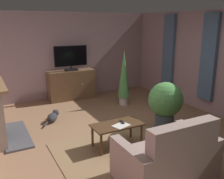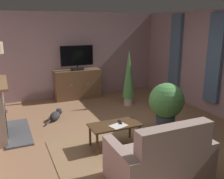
{
  "view_description": "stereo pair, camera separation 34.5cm",
  "coord_description": "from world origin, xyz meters",
  "views": [
    {
      "loc": [
        -2.43,
        -4.0,
        2.24
      ],
      "look_at": [
        -0.14,
        0.31,
        0.94
      ],
      "focal_mm": 39.9,
      "sensor_mm": 36.0,
      "label": 1
    },
    {
      "loc": [
        -2.12,
        -4.16,
        2.24
      ],
      "look_at": [
        -0.14,
        0.31,
        0.94
      ],
      "focal_mm": 39.9,
      "sensor_mm": 36.0,
      "label": 2
    }
  ],
  "objects": [
    {
      "name": "potted_plant_leafy_by_curtain",
      "position": [
        1.02,
        1.8,
        0.83
      ],
      "size": [
        0.34,
        0.34,
        1.56
      ],
      "color": "beige",
      "rests_on": "ground_plane"
    },
    {
      "name": "tv_remote",
      "position": [
        -0.24,
        -0.27,
        0.46
      ],
      "size": [
        0.09,
        0.18,
        0.02
      ],
      "primitive_type": "cube",
      "rotation": [
        0.0,
        0.0,
        4.46
      ],
      "color": "black",
      "rests_on": "coffee_table"
    },
    {
      "name": "curtain_panel_far",
      "position": [
        2.57,
        1.82,
        1.41
      ],
      "size": [
        0.1,
        0.44,
        2.16
      ],
      "primitive_type": "cube",
      "color": "slate"
    },
    {
      "name": "rug_central",
      "position": [
        -0.4,
        -0.47,
        0.01
      ],
      "size": [
        2.25,
        1.71,
        0.01
      ],
      "primitive_type": "cube",
      "color": "#8E704C",
      "rests_on": "ground_plane"
    },
    {
      "name": "coffee_table",
      "position": [
        -0.35,
        -0.29,
        0.39
      ],
      "size": [
        0.94,
        0.48,
        0.45
      ],
      "color": "#4C331E",
      "rests_on": "ground_plane"
    },
    {
      "name": "folded_newspaper",
      "position": [
        -0.32,
        -0.38,
        0.45
      ],
      "size": [
        0.35,
        0.3,
        0.01
      ],
      "primitive_type": "cube",
      "rotation": [
        0.0,
        0.0,
        0.3
      ],
      "color": "silver",
      "rests_on": "coffee_table"
    },
    {
      "name": "wall_back",
      "position": [
        0.0,
        3.38,
        1.29
      ],
      "size": [
        5.86,
        0.1,
        2.57
      ],
      "primitive_type": "cube",
      "color": "gray",
      "rests_on": "ground_plane"
    },
    {
      "name": "wall_right_with_window",
      "position": [
        2.68,
        0.0,
        1.29
      ],
      "size": [
        0.1,
        7.25,
        2.57
      ],
      "primitive_type": "cube",
      "color": "#A6858B",
      "rests_on": "ground_plane"
    },
    {
      "name": "potted_plant_small_fern_corner",
      "position": [
        0.88,
        -0.15,
        0.64
      ],
      "size": [
        0.72,
        0.72,
        1.07
      ],
      "color": "#3D4C5B",
      "rests_on": "ground_plane"
    },
    {
      "name": "tv_cabinet",
      "position": [
        -0.09,
        3.03,
        0.42
      ],
      "size": [
        1.39,
        0.51,
        0.88
      ],
      "color": "#4A3523",
      "rests_on": "ground_plane"
    },
    {
      "name": "television",
      "position": [
        -0.09,
        2.97,
        1.27
      ],
      "size": [
        0.99,
        0.2,
        0.74
      ],
      "color": "black",
      "rests_on": "tv_cabinet"
    },
    {
      "name": "sofa_floral",
      "position": [
        -0.19,
        -1.53,
        0.33
      ],
      "size": [
        1.4,
        0.87,
        0.99
      ],
      "color": "#A3897F",
      "rests_on": "ground_plane"
    },
    {
      "name": "ground_plane",
      "position": [
        0.0,
        0.0,
        -0.02
      ],
      "size": [
        5.86,
        7.25,
        0.04
      ],
      "primitive_type": "cube",
      "color": "#936B4C"
    },
    {
      "name": "curtain_panel_near",
      "position": [
        2.57,
        0.32,
        1.41
      ],
      "size": [
        0.1,
        0.44,
        2.16
      ],
      "primitive_type": "cube",
      "color": "slate"
    },
    {
      "name": "cat",
      "position": [
        -1.09,
        1.5,
        0.11
      ],
      "size": [
        0.49,
        0.57,
        0.23
      ],
      "color": "#2D2D33",
      "rests_on": "ground_plane"
    }
  ]
}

